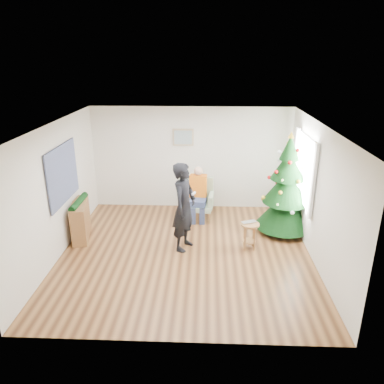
{
  "coord_description": "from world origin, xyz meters",
  "views": [
    {
      "loc": [
        0.41,
        -6.67,
        3.81
      ],
      "look_at": [
        0.1,
        0.6,
        1.1
      ],
      "focal_mm": 35.0,
      "sensor_mm": 36.0,
      "label": 1
    }
  ],
  "objects_px": {
    "console": "(81,220)",
    "armchair": "(198,204)",
    "christmas_tree": "(286,188)",
    "stool": "(249,236)",
    "standing_man": "(184,207)"
  },
  "relations": [
    {
      "from": "armchair",
      "to": "stool",
      "type": "bearing_deg",
      "value": -48.3
    },
    {
      "from": "christmas_tree",
      "to": "stool",
      "type": "relative_size",
      "value": 4.02
    },
    {
      "from": "stool",
      "to": "armchair",
      "type": "distance_m",
      "value": 1.85
    },
    {
      "from": "christmas_tree",
      "to": "armchair",
      "type": "xyz_separation_m",
      "value": [
        -1.95,
        0.63,
        -0.67
      ]
    },
    {
      "from": "armchair",
      "to": "console",
      "type": "xyz_separation_m",
      "value": [
        -2.53,
        -1.12,
        0.04
      ]
    },
    {
      "from": "christmas_tree",
      "to": "console",
      "type": "xyz_separation_m",
      "value": [
        -4.48,
        -0.49,
        -0.63
      ]
    },
    {
      "from": "stool",
      "to": "armchair",
      "type": "relative_size",
      "value": 0.58
    },
    {
      "from": "console",
      "to": "armchair",
      "type": "bearing_deg",
      "value": 12.13
    },
    {
      "from": "stool",
      "to": "standing_man",
      "type": "distance_m",
      "value": 1.48
    },
    {
      "from": "standing_man",
      "to": "console",
      "type": "height_order",
      "value": "standing_man"
    },
    {
      "from": "armchair",
      "to": "standing_man",
      "type": "height_order",
      "value": "standing_man"
    },
    {
      "from": "stool",
      "to": "standing_man",
      "type": "xyz_separation_m",
      "value": [
        -1.34,
        -0.02,
        0.63
      ]
    },
    {
      "from": "armchair",
      "to": "standing_man",
      "type": "relative_size",
      "value": 0.54
    },
    {
      "from": "christmas_tree",
      "to": "standing_man",
      "type": "bearing_deg",
      "value": -158.02
    },
    {
      "from": "christmas_tree",
      "to": "stool",
      "type": "bearing_deg",
      "value": -134.65
    }
  ]
}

